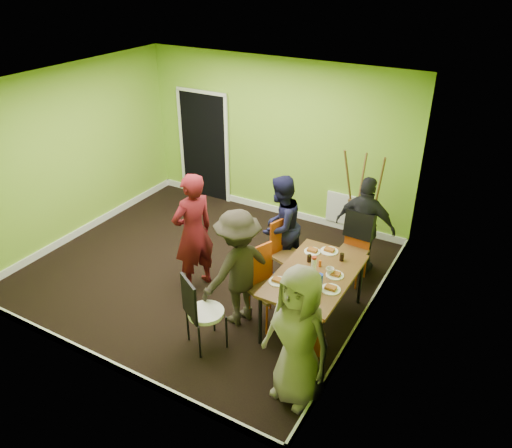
{
  "coord_description": "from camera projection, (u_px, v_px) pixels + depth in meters",
  "views": [
    {
      "loc": [
        3.81,
        -5.13,
        4.26
      ],
      "look_at": [
        0.89,
        0.0,
        1.04
      ],
      "focal_mm": 35.0,
      "sensor_mm": 36.0,
      "label": 1
    }
  ],
  "objects": [
    {
      "name": "chair_back_end",
      "position": [
        358.0,
        232.0,
        7.17
      ],
      "size": [
        0.43,
        0.51,
        1.02
      ],
      "rotation": [
        0.0,
        0.0,
        3.1
      ],
      "color": "#BF4912",
      "rests_on": "ground"
    },
    {
      "name": "orange_bottle",
      "position": [
        320.0,
        263.0,
        6.32
      ],
      "size": [
        0.04,
        0.04,
        0.09
      ],
      "primitive_type": "cylinder",
      "color": "#BF4912",
      "rests_on": "dining_table"
    },
    {
      "name": "chair_left_near",
      "position": [
        265.0,
        281.0,
        6.34
      ],
      "size": [
        0.56,
        0.56,
        1.05
      ],
      "rotation": [
        0.0,
        0.0,
        -1.95
      ],
      "color": "#BF4912",
      "rests_on": "ground"
    },
    {
      "name": "dining_table",
      "position": [
        315.0,
        278.0,
        6.21
      ],
      "size": [
        0.9,
        1.5,
        0.75
      ],
      "color": "black",
      "rests_on": "ground"
    },
    {
      "name": "chair_left_far",
      "position": [
        285.0,
        249.0,
        7.09
      ],
      "size": [
        0.51,
        0.51,
        0.98
      ],
      "rotation": [
        0.0,
        0.0,
        -1.89
      ],
      "color": "#BF4912",
      "rests_on": "ground"
    },
    {
      "name": "thermos",
      "position": [
        314.0,
        267.0,
        6.11
      ],
      "size": [
        0.06,
        0.06,
        0.24
      ],
      "primitive_type": "cylinder",
      "color": "white",
      "rests_on": "dining_table"
    },
    {
      "name": "glass_back",
      "position": [
        342.0,
        257.0,
        6.43
      ],
      "size": [
        0.06,
        0.06,
        0.1
      ],
      "primitive_type": "cylinder",
      "color": "black",
      "rests_on": "dining_table"
    },
    {
      "name": "plate_wall_front",
      "position": [
        331.0,
        289.0,
        5.9
      ],
      "size": [
        0.24,
        0.24,
        0.01
      ],
      "primitive_type": "cylinder",
      "color": "white",
      "rests_on": "dining_table"
    },
    {
      "name": "person_left_near",
      "position": [
        238.0,
        268.0,
        6.22
      ],
      "size": [
        0.92,
        1.17,
        1.58
      ],
      "primitive_type": "imported",
      "rotation": [
        0.0,
        0.0,
        -1.95
      ],
      "color": "black",
      "rests_on": "ground"
    },
    {
      "name": "plate_near_right",
      "position": [
        278.0,
        282.0,
        6.04
      ],
      "size": [
        0.22,
        0.22,
        0.01
      ],
      "primitive_type": "cylinder",
      "color": "white",
      "rests_on": "dining_table"
    },
    {
      "name": "glass_front",
      "position": [
        305.0,
        297.0,
        5.69
      ],
      "size": [
        0.07,
        0.07,
        0.09
      ],
      "primitive_type": "cylinder",
      "color": "black",
      "rests_on": "dining_table"
    },
    {
      "name": "cup_b",
      "position": [
        330.0,
        271.0,
        6.15
      ],
      "size": [
        0.1,
        0.1,
        0.1
      ],
      "primitive_type": "imported",
      "color": "white",
      "rests_on": "dining_table"
    },
    {
      "name": "person_back_end",
      "position": [
        365.0,
        226.0,
        7.24
      ],
      "size": [
        0.89,
        0.38,
        1.52
      ],
      "primitive_type": "imported",
      "rotation": [
        0.0,
        0.0,
        3.13
      ],
      "color": "black",
      "rests_on": "ground"
    },
    {
      "name": "plate_near_left",
      "position": [
        312.0,
        252.0,
        6.64
      ],
      "size": [
        0.22,
        0.22,
        0.01
      ],
      "primitive_type": "cylinder",
      "color": "white",
      "rests_on": "dining_table"
    },
    {
      "name": "chair_bentwood",
      "position": [
        200.0,
        309.0,
        5.88
      ],
      "size": [
        0.54,
        0.54,
        1.01
      ],
      "rotation": [
        0.0,
        0.0,
        -0.54
      ],
      "color": "black",
      "rests_on": "ground"
    },
    {
      "name": "person_left_far",
      "position": [
        280.0,
        226.0,
        7.21
      ],
      "size": [
        0.66,
        0.81,
        1.55
      ],
      "primitive_type": "imported",
      "rotation": [
        0.0,
        0.0,
        -1.68
      ],
      "color": "#151536",
      "rests_on": "ground"
    },
    {
      "name": "room_walls",
      "position": [
        202.0,
        211.0,
        7.18
      ],
      "size": [
        5.04,
        4.54,
        2.82
      ],
      "color": "#8BC031",
      "rests_on": "ground"
    },
    {
      "name": "blue_bottle",
      "position": [
        320.0,
        282.0,
        5.84
      ],
      "size": [
        0.07,
        0.07,
        0.22
      ],
      "primitive_type": "cylinder",
      "color": "#1934C2",
      "rests_on": "dining_table"
    },
    {
      "name": "cup_a",
      "position": [
        290.0,
        275.0,
        6.07
      ],
      "size": [
        0.13,
        0.13,
        0.1
      ],
      "primitive_type": "imported",
      "color": "white",
      "rests_on": "dining_table"
    },
    {
      "name": "easel",
      "position": [
        361.0,
        201.0,
        7.85
      ],
      "size": [
        0.66,
        0.62,
        1.65
      ],
      "color": "brown",
      "rests_on": "ground"
    },
    {
      "name": "plate_far_front",
      "position": [
        298.0,
        296.0,
        5.78
      ],
      "size": [
        0.23,
        0.23,
        0.01
      ],
      "primitive_type": "cylinder",
      "color": "white",
      "rests_on": "dining_table"
    },
    {
      "name": "chair_front_end",
      "position": [
        305.0,
        342.0,
        5.44
      ],
      "size": [
        0.47,
        0.47,
        0.93
      ],
      "rotation": [
        0.0,
        0.0,
        0.26
      ],
      "color": "#BF4912",
      "rests_on": "ground"
    },
    {
      "name": "person_standing",
      "position": [
        193.0,
        232.0,
        6.86
      ],
      "size": [
        0.61,
        0.74,
        1.74
      ],
      "primitive_type": "imported",
      "rotation": [
        0.0,
        0.0,
        -1.93
      ],
      "color": "#560E14",
      "rests_on": "ground"
    },
    {
      "name": "glass_mid",
      "position": [
        309.0,
        258.0,
        6.41
      ],
      "size": [
        0.06,
        0.06,
        0.1
      ],
      "primitive_type": "cylinder",
      "color": "black",
      "rests_on": "dining_table"
    },
    {
      "name": "person_front_end",
      "position": [
        298.0,
        337.0,
        5.08
      ],
      "size": [
        0.89,
        0.68,
        1.64
      ],
      "primitive_type": "imported",
      "rotation": [
        0.0,
        0.0,
        -0.22
      ],
      "color": "gray",
      "rests_on": "ground"
    },
    {
      "name": "plate_far_back",
      "position": [
        329.0,
        251.0,
        6.65
      ],
      "size": [
        0.24,
        0.24,
        0.01
      ],
      "primitive_type": "cylinder",
      "color": "white",
      "rests_on": "dining_table"
    },
    {
      "name": "plate_wall_back",
      "position": [
        335.0,
        275.0,
        6.15
      ],
      "size": [
        0.22,
        0.22,
        0.01
      ],
      "primitive_type": "cylinder",
      "color": "white",
      "rests_on": "dining_table"
    },
    {
      "name": "ground",
      "position": [
        205.0,
        270.0,
        7.61
      ],
      "size": [
        5.0,
        5.0,
        0.0
      ],
      "primitive_type": "plane",
      "color": "black",
      "rests_on": "ground"
    }
  ]
}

